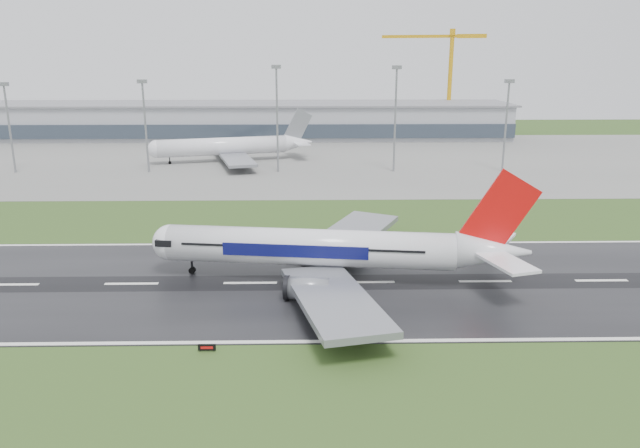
{
  "coord_description": "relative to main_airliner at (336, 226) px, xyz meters",
  "views": [
    {
      "loc": [
        29.98,
        -95.77,
        37.48
      ],
      "look_at": [
        32.05,
        12.0,
        7.0
      ],
      "focal_mm": 33.93,
      "sensor_mm": 36.0,
      "label": 1
    }
  ],
  "objects": [
    {
      "name": "floodmast_5",
      "position": [
        59.42,
        98.51,
        4.64
      ],
      "size": [
        0.64,
        0.64,
        28.4
      ],
      "primitive_type": "cylinder",
      "color": "gray",
      "rests_on": "ground"
    },
    {
      "name": "floodmast_4",
      "position": [
        23.38,
        98.51,
        6.77
      ],
      "size": [
        0.64,
        0.64,
        32.67
      ],
      "primitive_type": "cylinder",
      "color": "gray",
      "rests_on": "ground"
    },
    {
      "name": "tower_crane",
      "position": [
        63.35,
        198.51,
        14.56
      ],
      "size": [
        47.71,
        17.53,
        48.25
      ],
      "primitive_type": null,
      "rotation": [
        0.0,
        0.0,
        -0.31
      ],
      "color": "#CD920F",
      "rests_on": "ground"
    },
    {
      "name": "runway_sign",
      "position": [
        -17.99,
        -25.65,
        -9.05
      ],
      "size": [
        2.3,
        0.27,
        1.04
      ],
      "primitive_type": null,
      "rotation": [
        0.0,
        0.0,
        0.0
      ],
      "color": "black",
      "rests_on": "ground"
    },
    {
      "name": "runway",
      "position": [
        -34.59,
        -1.49,
        -9.52
      ],
      "size": [
        400.0,
        45.0,
        0.1
      ],
      "primitive_type": "cube",
      "color": "black",
      "rests_on": "ground"
    },
    {
      "name": "parked_airliner",
      "position": [
        -32.85,
        118.9,
        -0.7
      ],
      "size": [
        72.28,
        69.35,
        17.56
      ],
      "primitive_type": null,
      "rotation": [
        0.0,
        0.0,
        0.26
      ],
      "color": "silver",
      "rests_on": "apron"
    },
    {
      "name": "main_airliner",
      "position": [
        0.0,
        0.0,
        0.0
      ],
      "size": [
        71.57,
        68.94,
        18.93
      ],
      "primitive_type": null,
      "rotation": [
        0.0,
        0.0,
        -0.13
      ],
      "color": "silver",
      "rests_on": "runway"
    },
    {
      "name": "floodmast_3",
      "position": [
        -14.61,
        98.51,
        6.87
      ],
      "size": [
        0.64,
        0.64,
        32.87
      ],
      "primitive_type": "cylinder",
      "color": "gray",
      "rests_on": "ground"
    },
    {
      "name": "ground",
      "position": [
        -34.59,
        -1.49,
        -9.57
      ],
      "size": [
        520.0,
        520.0,
        0.0
      ],
      "primitive_type": "plane",
      "color": "#294419",
      "rests_on": "ground"
    },
    {
      "name": "floodmast_1",
      "position": [
        -100.12,
        98.51,
        4.25
      ],
      "size": [
        0.64,
        0.64,
        27.63
      ],
      "primitive_type": "cylinder",
      "color": "gray",
      "rests_on": "ground"
    },
    {
      "name": "apron",
      "position": [
        -34.59,
        123.51,
        -9.53
      ],
      "size": [
        400.0,
        130.0,
        0.08
      ],
      "primitive_type": "cube",
      "color": "slate",
      "rests_on": "ground"
    },
    {
      "name": "floodmast_2",
      "position": [
        -56.84,
        98.51,
        4.65
      ],
      "size": [
        0.64,
        0.64,
        28.43
      ],
      "primitive_type": "cylinder",
      "color": "gray",
      "rests_on": "ground"
    },
    {
      "name": "terminal",
      "position": [
        -34.59,
        183.51,
        -2.07
      ],
      "size": [
        240.0,
        36.0,
        15.0
      ],
      "primitive_type": "cube",
      "color": "gray",
      "rests_on": "ground"
    }
  ]
}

